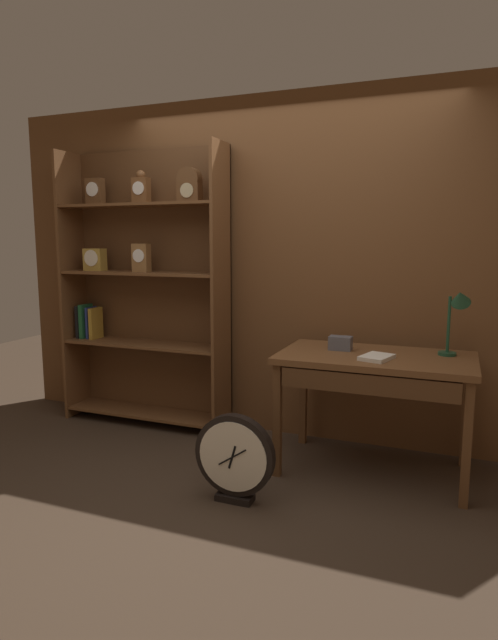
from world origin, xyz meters
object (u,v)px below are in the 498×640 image
at_px(toolbox_small, 340,343).
at_px(desk_lamp, 457,308).
at_px(workbench, 375,370).
at_px(open_repair_manual, 377,357).
at_px(bookshelf, 144,288).
at_px(round_clock_large, 235,457).

bearing_deg(toolbox_small, desk_lamp, 3.92).
bearing_deg(workbench, open_repair_manual, -77.29).
relative_size(bookshelf, round_clock_large, 4.26).
bearing_deg(open_repair_manual, toolbox_small, 159.79).
bearing_deg(round_clock_large, toolbox_small, 60.94).
xyz_separation_m(workbench, round_clock_large, (-0.69, -0.69, -0.43)).
distance_m(workbench, round_clock_large, 1.07).
relative_size(workbench, desk_lamp, 2.70).
distance_m(toolbox_small, open_repair_manual, 0.34).
relative_size(workbench, open_repair_manual, 5.59).
distance_m(desk_lamp, open_repair_manual, 0.59).
bearing_deg(bookshelf, open_repair_manual, -12.31).
bearing_deg(bookshelf, desk_lamp, -4.22).
height_order(bookshelf, open_repair_manual, bookshelf).
height_order(desk_lamp, toolbox_small, desk_lamp).
height_order(bookshelf, round_clock_large, bookshelf).
bearing_deg(round_clock_large, desk_lamp, 35.96).
bearing_deg(desk_lamp, bookshelf, 175.78).
xyz_separation_m(workbench, toolbox_small, (-0.25, 0.10, 0.14)).
bearing_deg(desk_lamp, workbench, -162.60).
relative_size(desk_lamp, round_clock_large, 0.87).
relative_size(bookshelf, workbench, 1.82).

